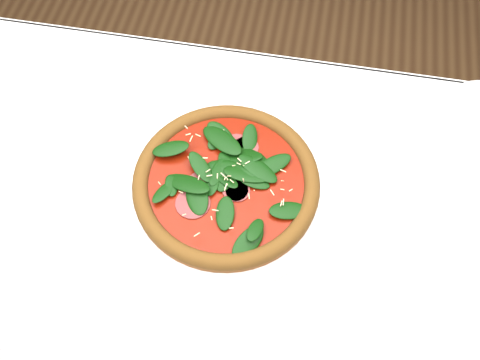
# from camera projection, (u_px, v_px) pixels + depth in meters

# --- Properties ---
(ground) EXTENTS (6.00, 6.00, 0.00)m
(ground) POSITION_uv_depth(u_px,v_px,m) (206.00, 324.00, 1.60)
(ground) COLOR brown
(ground) RESTS_ON ground
(dining_table) EXTENTS (1.21, 0.81, 0.75)m
(dining_table) POSITION_uv_depth(u_px,v_px,m) (188.00, 236.00, 1.04)
(dining_table) COLOR silver
(dining_table) RESTS_ON ground
(plate) EXTENTS (0.39, 0.39, 0.02)m
(plate) POSITION_uv_depth(u_px,v_px,m) (226.00, 187.00, 0.97)
(plate) COLOR white
(plate) RESTS_ON dining_table
(pizza) EXTENTS (0.36, 0.36, 0.04)m
(pizza) POSITION_uv_depth(u_px,v_px,m) (226.00, 181.00, 0.95)
(pizza) COLOR #945723
(pizza) RESTS_ON plate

